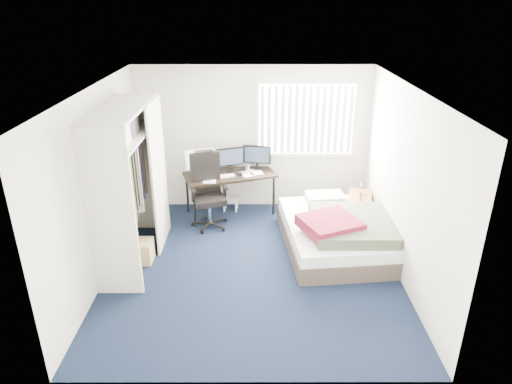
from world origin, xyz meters
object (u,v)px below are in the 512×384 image
object	(u,v)px
office_chair	(208,198)
bed	(337,232)
desk	(230,172)
nightstand	(360,200)

from	to	relation	value
office_chair	bed	world-z (taller)	office_chair
desk	bed	distance (m)	2.13
desk	office_chair	size ratio (longest dim) A/B	1.33
nightstand	office_chair	bearing A→B (deg)	179.00
nightstand	desk	bearing A→B (deg)	167.48
office_chair	nightstand	xyz separation A→B (m)	(2.49, -0.04, -0.03)
office_chair	desk	bearing A→B (deg)	52.12
bed	desk	bearing A→B (deg)	143.56
nightstand	bed	bearing A→B (deg)	-122.69
office_chair	nightstand	distance (m)	2.49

